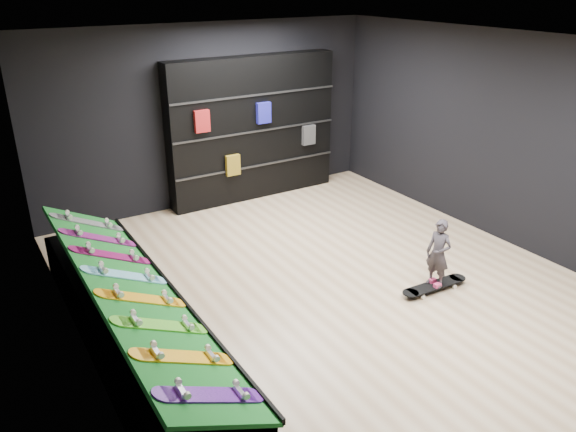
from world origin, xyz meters
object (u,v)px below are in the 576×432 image
display_rack (133,328)px  floor_skateboard (434,288)px  back_shelving (253,129)px  child (437,266)px

display_rack → floor_skateboard: display_rack is taller
back_shelving → floor_skateboard: size_ratio=3.13×
display_rack → floor_skateboard: (3.59, -0.83, -0.21)m
back_shelving → child: (0.33, -4.15, -0.87)m
display_rack → back_shelving: bearing=45.6°
child → display_rack: bearing=-115.4°
back_shelving → floor_skateboard: back_shelving is taller
back_shelving → floor_skateboard: bearing=-85.4°
back_shelving → floor_skateboard: (0.33, -4.15, -1.18)m
floor_skateboard → child: bearing=0.0°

